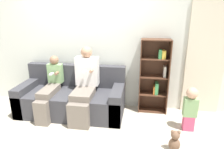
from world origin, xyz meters
name	(u,v)px	position (x,y,z in m)	size (l,w,h in m)	color
ground_plane	(75,127)	(0.00, 0.00, 0.00)	(14.00, 14.00, 0.00)	#B2A893
back_wall	(87,43)	(0.00, 0.98, 1.27)	(10.00, 0.06, 2.55)	silver
curtain_panel	(205,59)	(2.20, 0.93, 1.05)	(0.68, 0.04, 2.09)	beige
couch	(72,98)	(-0.21, 0.52, 0.29)	(1.95, 0.85, 0.87)	#38383D
adult_seated	(85,83)	(0.07, 0.43, 0.65)	(0.42, 0.80, 1.27)	#70665B
child_seated	(50,88)	(-0.57, 0.37, 0.53)	(0.28, 0.81, 1.07)	#70665B
toddler_standing	(190,107)	(1.87, 0.22, 0.40)	(0.21, 0.18, 0.74)	#DB4C75
bookshelf	(155,76)	(1.32, 0.84, 0.71)	(0.53, 0.27, 1.40)	#4C2D1E
teddy_bear	(175,141)	(1.57, -0.35, 0.15)	(0.16, 0.13, 0.32)	brown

